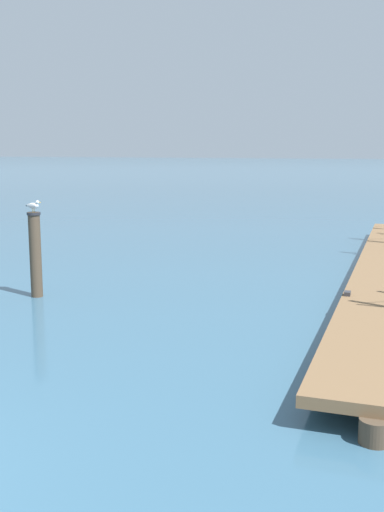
% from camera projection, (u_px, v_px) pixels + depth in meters
% --- Properties ---
extents(mooring_piling, '(0.30, 0.30, 1.91)m').
position_uv_depth(mooring_piling, '(35.00, 253.00, 13.80)').
color(mooring_piling, '#4C3D2D').
rests_on(mooring_piling, ground).
extents(perched_seagull, '(0.38, 0.15, 0.27)m').
position_uv_depth(perched_seagull, '(33.00, 205.00, 13.62)').
color(perched_seagull, gold).
rests_on(perched_seagull, mooring_piling).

